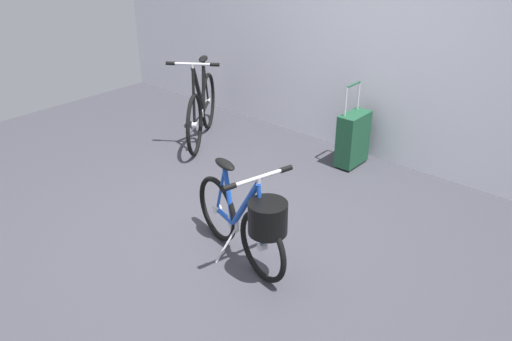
# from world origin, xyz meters

# --- Properties ---
(ground_plane) EXTENTS (7.61, 7.61, 0.00)m
(ground_plane) POSITION_xyz_m (0.00, 0.00, 0.00)
(ground_plane) COLOR #38383F
(back_wall) EXTENTS (7.61, 0.10, 2.69)m
(back_wall) POSITION_xyz_m (0.00, 2.20, 1.35)
(back_wall) COLOR silver
(back_wall) RESTS_ON ground_plane
(folding_bike_foreground) EXTENTS (1.08, 0.52, 0.78)m
(folding_bike_foreground) POSITION_xyz_m (0.31, -0.06, 0.38)
(folding_bike_foreground) COLOR black
(folding_bike_foreground) RESTS_ON ground_plane
(display_bike_left) EXTENTS (0.83, 1.14, 0.96)m
(display_bike_left) POSITION_xyz_m (-1.59, 1.29, 0.36)
(display_bike_left) COLOR black
(display_bike_left) RESTS_ON ground_plane
(rolling_suitcase) EXTENTS (0.19, 0.36, 0.83)m
(rolling_suitcase) POSITION_xyz_m (-0.02, 1.83, 0.28)
(rolling_suitcase) COLOR #19472D
(rolling_suitcase) RESTS_ON ground_plane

